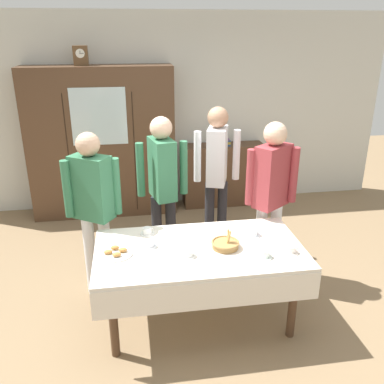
{
  "coord_description": "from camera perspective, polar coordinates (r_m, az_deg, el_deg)",
  "views": [
    {
      "loc": [
        -0.53,
        -3.22,
        2.45
      ],
      "look_at": [
        0.0,
        0.2,
        1.09
      ],
      "focal_mm": 38.59,
      "sensor_mm": 36.0,
      "label": 1
    }
  ],
  "objects": [
    {
      "name": "spoon_mid_left",
      "position": [
        3.67,
        -0.5,
        -6.25
      ],
      "size": [
        0.12,
        0.02,
        0.01
      ],
      "color": "silver",
      "rests_on": "dining_table"
    },
    {
      "name": "dining_table",
      "position": [
        3.53,
        1.1,
        -9.37
      ],
      "size": [
        1.75,
        0.95,
        0.74
      ],
      "color": "#4C3321",
      "rests_on": "ground"
    },
    {
      "name": "bookshelf_low",
      "position": [
        6.12,
        4.29,
        2.41
      ],
      "size": [
        1.17,
        0.35,
        0.91
      ],
      "color": "#4C3321",
      "rests_on": "ground"
    },
    {
      "name": "ground_plane",
      "position": [
        4.08,
        0.45,
        -15.37
      ],
      "size": [
        12.0,
        12.0,
        0.0
      ],
      "primitive_type": "plane",
      "color": "#846B4C",
      "rests_on": "ground"
    },
    {
      "name": "wall_cabinet",
      "position": [
        5.77,
        -12.3,
        6.62
      ],
      "size": [
        1.94,
        0.46,
        2.03
      ],
      "color": "#4C3321",
      "rests_on": "ground"
    },
    {
      "name": "pastry_plate",
      "position": [
        3.47,
        -10.5,
        -8.25
      ],
      "size": [
        0.28,
        0.28,
        0.05
      ],
      "color": "white",
      "rests_on": "dining_table"
    },
    {
      "name": "tea_cup_center",
      "position": [
        3.41,
        10.05,
        -8.46
      ],
      "size": [
        0.13,
        0.13,
        0.06
      ],
      "color": "silver",
      "rests_on": "dining_table"
    },
    {
      "name": "back_wall",
      "position": [
        6.0,
        -3.67,
        10.91
      ],
      "size": [
        6.4,
        0.1,
        2.7
      ],
      "primitive_type": "cube",
      "color": "silver",
      "rests_on": "ground"
    },
    {
      "name": "bread_basket",
      "position": [
        3.51,
        4.64,
        -7.19
      ],
      "size": [
        0.24,
        0.24,
        0.16
      ],
      "color": "#9E7542",
      "rests_on": "dining_table"
    },
    {
      "name": "tea_cup_far_right",
      "position": [
        3.37,
        -0.49,
        -8.49
      ],
      "size": [
        0.13,
        0.13,
        0.06
      ],
      "color": "white",
      "rests_on": "dining_table"
    },
    {
      "name": "person_beside_shelf",
      "position": [
        4.61,
        3.45,
        3.62
      ],
      "size": [
        0.52,
        0.4,
        1.69
      ],
      "color": "#232328",
      "rests_on": "ground"
    },
    {
      "name": "spoon_front_edge",
      "position": [
        3.25,
        -5.11,
        -10.38
      ],
      "size": [
        0.12,
        0.02,
        0.01
      ],
      "color": "silver",
      "rests_on": "dining_table"
    },
    {
      "name": "tea_cup_front_edge",
      "position": [
        3.53,
        -5.88,
        -7.15
      ],
      "size": [
        0.13,
        0.13,
        0.06
      ],
      "color": "white",
      "rests_on": "dining_table"
    },
    {
      "name": "mantel_clock",
      "position": [
        5.61,
        -15.13,
        17.75
      ],
      "size": [
        0.18,
        0.11,
        0.24
      ],
      "color": "brown",
      "rests_on": "wall_cabinet"
    },
    {
      "name": "tea_cup_mid_left",
      "position": [
        3.52,
        13.54,
        -7.78
      ],
      "size": [
        0.13,
        0.13,
        0.06
      ],
      "color": "white",
      "rests_on": "dining_table"
    },
    {
      "name": "person_behind_table_left",
      "position": [
        3.93,
        -13.52,
        -1.03
      ],
      "size": [
        0.52,
        0.37,
        1.62
      ],
      "color": "silver",
      "rests_on": "ground"
    },
    {
      "name": "tea_cup_near_right",
      "position": [
        3.74,
        8.54,
        -5.57
      ],
      "size": [
        0.13,
        0.13,
        0.06
      ],
      "color": "white",
      "rests_on": "dining_table"
    },
    {
      "name": "tea_cup_far_left",
      "position": [
        3.74,
        -6.17,
        -5.42
      ],
      "size": [
        0.13,
        0.13,
        0.06
      ],
      "color": "white",
      "rests_on": "dining_table"
    },
    {
      "name": "spoon_far_right",
      "position": [
        3.31,
        3.86,
        -9.63
      ],
      "size": [
        0.12,
        0.02,
        0.01
      ],
      "color": "silver",
      "rests_on": "dining_table"
    },
    {
      "name": "person_near_right_end",
      "position": [
        4.11,
        10.91,
        0.62
      ],
      "size": [
        0.52,
        0.37,
        1.66
      ],
      "color": "silver",
      "rests_on": "ground"
    },
    {
      "name": "person_behind_table_right",
      "position": [
        4.24,
        -4.1,
        1.71
      ],
      "size": [
        0.52,
        0.4,
        1.67
      ],
      "color": "#232328",
      "rests_on": "ground"
    },
    {
      "name": "book_stack",
      "position": [
        5.97,
        4.42,
        6.96
      ],
      "size": [
        0.17,
        0.21,
        0.1
      ],
      "color": "#2D5184",
      "rests_on": "bookshelf_low"
    }
  ]
}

